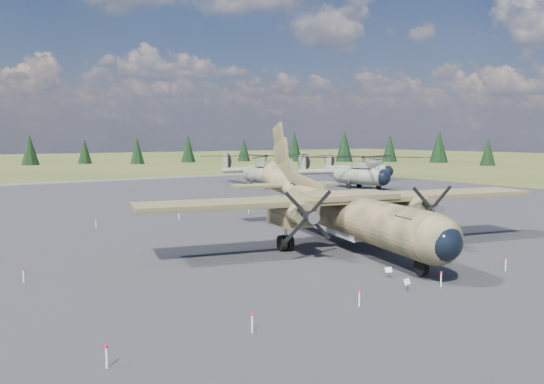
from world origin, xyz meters
TOP-DOWN VIEW (x-y plane):
  - ground at (0.00, 0.00)m, footprint 500.00×500.00m
  - apron at (0.00, 10.00)m, footprint 120.00×120.00m
  - transport_plane at (5.11, -1.93)m, footprint 30.52×27.34m
  - helicopter_near at (25.39, 39.52)m, footprint 21.21×24.76m
  - helicopter_mid at (36.99, 29.50)m, footprint 24.25×25.67m
  - helicopter_far at (51.62, 41.74)m, footprint 21.06×22.48m
  - info_placard_left at (-0.21, -13.07)m, footprint 0.49×0.29m
  - info_placard_right at (0.96, -10.65)m, footprint 0.44×0.28m
  - barrier_fence at (-0.46, -0.08)m, footprint 33.12×29.62m
  - treeline at (-4.33, -2.44)m, footprint 289.43×287.56m

SIDE VIEW (x-z plane):
  - ground at x=0.00m, z-range 0.00..0.00m
  - apron at x=0.00m, z-range -0.02..0.02m
  - info_placard_right at x=0.96m, z-range 0.11..0.75m
  - info_placard_left at x=-0.21m, z-range 0.12..0.83m
  - barrier_fence at x=-0.46m, z-range 0.08..0.93m
  - transport_plane at x=5.11m, z-range -2.15..7.96m
  - helicopter_far at x=51.62m, z-range 0.95..5.48m
  - helicopter_mid at x=36.99m, z-range 1.08..6.23m
  - helicopter_near at x=25.39m, z-range 1.11..6.39m
  - treeline at x=-4.33m, z-range -0.81..10.16m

